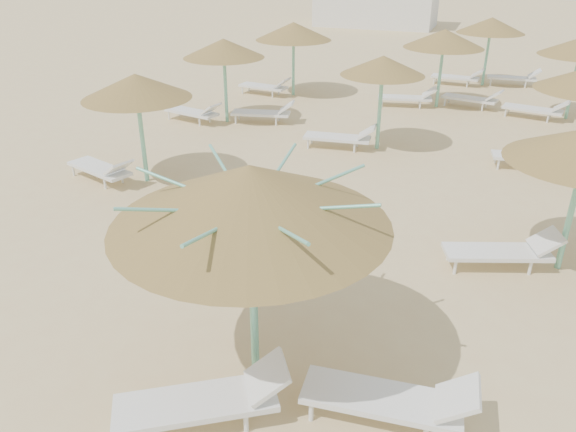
% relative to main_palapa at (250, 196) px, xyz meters
% --- Properties ---
extents(ground, '(120.00, 120.00, 0.00)m').
position_rel_main_palapa_xyz_m(ground, '(-0.22, 0.13, -2.70)').
color(ground, tan).
rests_on(ground, ground).
extents(main_palapa, '(3.47, 3.47, 3.11)m').
position_rel_main_palapa_xyz_m(main_palapa, '(0.00, 0.00, 0.00)').
color(main_palapa, '#71C5A7').
rests_on(main_palapa, ground).
extents(lounger_main_a, '(2.15, 1.70, 0.78)m').
position_rel_main_palapa_xyz_m(lounger_main_a, '(-0.18, -1.05, -2.33)').
color(lounger_main_a, white).
rests_on(lounger_main_a, ground).
extents(lounger_main_b, '(2.17, 0.82, 0.77)m').
position_rel_main_palapa_xyz_m(lounger_main_b, '(1.96, -0.23, -2.34)').
color(lounger_main_b, white).
rests_on(lounger_main_b, ground).
extents(palapa_field, '(19.49, 17.34, 2.72)m').
position_rel_main_palapa_xyz_m(palapa_field, '(1.79, 11.06, -0.40)').
color(palapa_field, '#71C5A7').
rests_on(palapa_field, ground).
extents(service_hut, '(8.40, 4.40, 3.25)m').
position_rel_main_palapa_xyz_m(service_hut, '(-6.22, 35.13, -1.06)').
color(service_hut, silver).
rests_on(service_hut, ground).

